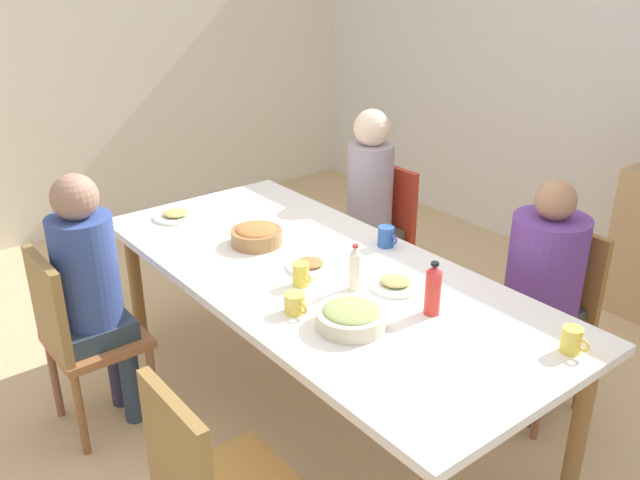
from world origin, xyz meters
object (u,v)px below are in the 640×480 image
at_px(plate_2, 395,284).
at_px(bottle_0, 355,269).
at_px(bowl_0, 256,235).
at_px(dining_table, 320,285).
at_px(chair_0, 549,310).
at_px(chair_3, 77,332).
at_px(cup_3, 386,237).
at_px(cup_2, 295,303).
at_px(person_1, 368,199).
at_px(plate_1, 176,215).
at_px(cup_0, 572,340).
at_px(chair_1, 378,232).
at_px(plate_0, 310,265).
at_px(bowl_1, 351,317).
at_px(bottle_1, 433,290).
at_px(person_3, 91,283).
at_px(person_0, 543,278).
at_px(cup_1, 301,274).

xyz_separation_m(plate_2, bottle_0, (-0.09, -0.15, 0.08)).
bearing_deg(bowl_0, dining_table, 7.91).
height_order(chair_0, chair_3, same).
bearing_deg(cup_3, chair_0, 39.42).
bearing_deg(cup_2, bottle_0, 90.54).
distance_m(dining_table, person_1, 1.00).
distance_m(person_1, plate_2, 1.11).
xyz_separation_m(plate_1, cup_0, (2.01, 0.51, 0.03)).
bearing_deg(cup_3, plate_1, -146.77).
distance_m(chair_3, plate_2, 1.42).
height_order(chair_1, person_1, person_1).
xyz_separation_m(plate_0, cup_3, (0.04, 0.43, 0.04)).
distance_m(bowl_1, cup_2, 0.24).
height_order(cup_2, bottle_1, bottle_1).
distance_m(person_3, plate_2, 1.32).
height_order(chair_1, chair_3, same).
xyz_separation_m(chair_0, bottle_1, (-0.03, -0.79, 0.36)).
bearing_deg(plate_0, bottle_0, 5.08).
distance_m(dining_table, cup_3, 0.43).
height_order(dining_table, plate_2, plate_2).
distance_m(person_1, bottle_1, 1.35).
bearing_deg(bottle_1, cup_2, -128.93).
xyz_separation_m(dining_table, cup_3, (-0.01, 0.41, 0.12)).
height_order(person_0, cup_1, person_0).
distance_m(chair_1, plate_2, 1.20).
height_order(person_0, bowl_1, person_0).
bearing_deg(chair_0, chair_1, 180.00).
height_order(cup_0, bottle_1, bottle_1).
bearing_deg(bowl_1, chair_1, 132.93).
bearing_deg(plate_2, person_0, 67.30).
distance_m(cup_0, bottle_1, 0.53).
relative_size(plate_1, cup_3, 2.02).
height_order(bowl_0, cup_0, cup_0).
bearing_deg(dining_table, person_1, 125.80).
bearing_deg(cup_3, person_1, 144.90).
relative_size(cup_0, cup_3, 0.94).
xyz_separation_m(chair_0, bowl_0, (-1.00, -0.96, 0.30)).
bearing_deg(person_3, dining_table, 54.21).
height_order(plate_0, bowl_1, bowl_1).
relative_size(person_1, person_3, 1.03).
bearing_deg(cup_1, bowl_1, -7.87).
relative_size(dining_table, bottle_0, 11.53).
xyz_separation_m(person_1, cup_1, (0.64, -0.96, 0.07)).
bearing_deg(bowl_1, bottle_1, 68.95).
xyz_separation_m(person_1, bottle_0, (0.81, -0.81, 0.12)).
height_order(person_1, bowl_0, person_1).
xyz_separation_m(cup_1, cup_2, (0.17, -0.16, -0.01)).
relative_size(chair_1, cup_0, 8.35).
height_order(plate_0, bottle_1, bottle_1).
relative_size(chair_3, plate_0, 4.19).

